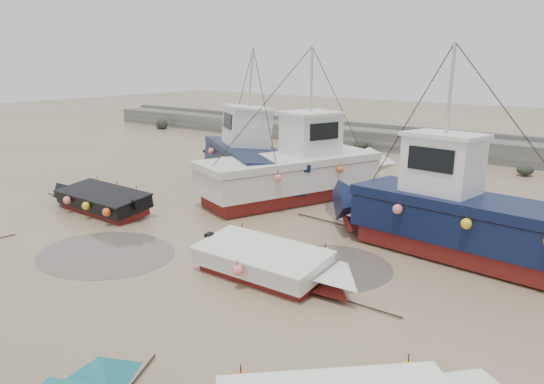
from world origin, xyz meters
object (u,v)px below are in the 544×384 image
at_px(cabin_boat_0, 244,158).
at_px(person, 277,201).
at_px(cabin_boat_2, 447,210).
at_px(dinghy_5, 274,261).
at_px(cabin_boat_1, 302,168).
at_px(dinghy_4, 99,197).

bearing_deg(cabin_boat_0, person, -79.61).
xyz_separation_m(cabin_boat_2, person, (-7.65, 1.62, -1.35)).
xyz_separation_m(dinghy_5, cabin_boat_2, (2.84, 4.84, 0.80)).
bearing_deg(dinghy_5, cabin_boat_2, 148.99).
distance_m(cabin_boat_0, cabin_boat_1, 3.38).
bearing_deg(cabin_boat_2, person, 83.02).
bearing_deg(cabin_boat_2, cabin_boat_0, 79.93).
bearing_deg(dinghy_5, person, -143.88).
bearing_deg(dinghy_4, dinghy_5, -95.33).
relative_size(dinghy_5, cabin_boat_0, 0.63).
distance_m(cabin_boat_1, person, 1.75).
distance_m(dinghy_5, cabin_boat_0, 10.86).
relative_size(dinghy_4, dinghy_5, 1.08).
xyz_separation_m(dinghy_4, cabin_boat_0, (1.81, 6.55, 0.78)).
distance_m(dinghy_5, cabin_boat_1, 8.67).
xyz_separation_m(dinghy_4, dinghy_5, (9.48, -1.11, 0.01)).
height_order(dinghy_4, dinghy_5, same).
relative_size(cabin_boat_0, cabin_boat_1, 0.90).
bearing_deg(cabin_boat_1, cabin_boat_0, -162.92).
xyz_separation_m(cabin_boat_0, cabin_boat_2, (10.50, -2.82, 0.03)).
bearing_deg(cabin_boat_1, cabin_boat_2, -0.53).
distance_m(dinghy_5, cabin_boat_2, 5.67).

